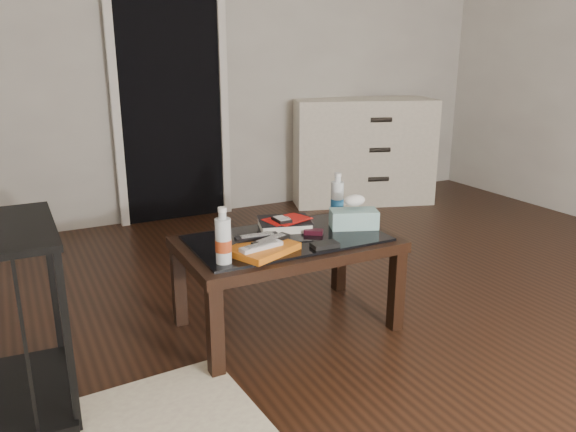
% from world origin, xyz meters
% --- Properties ---
extents(ground, '(5.00, 5.00, 0.00)m').
position_xyz_m(ground, '(0.00, 0.00, 0.00)').
color(ground, black).
rests_on(ground, ground).
extents(doorway, '(0.90, 0.08, 2.07)m').
position_xyz_m(doorway, '(-0.40, 2.47, 1.02)').
color(doorway, black).
rests_on(doorway, ground).
extents(coffee_table, '(1.00, 0.60, 0.46)m').
position_xyz_m(coffee_table, '(-0.45, 0.41, 0.40)').
color(coffee_table, black).
rests_on(coffee_table, ground).
extents(dresser, '(1.30, 0.85, 0.90)m').
position_xyz_m(dresser, '(1.21, 2.23, 0.45)').
color(dresser, beige).
rests_on(dresser, ground).
extents(magazines, '(0.34, 0.30, 0.03)m').
position_xyz_m(magazines, '(-0.63, 0.28, 0.48)').
color(magazines, '#D06513').
rests_on(magazines, coffee_table).
extents(remote_silver, '(0.21, 0.09, 0.02)m').
position_xyz_m(remote_silver, '(-0.65, 0.25, 0.50)').
color(remote_silver, silver).
rests_on(remote_silver, magazines).
extents(remote_black_front, '(0.20, 0.12, 0.02)m').
position_xyz_m(remote_black_front, '(-0.58, 0.30, 0.50)').
color(remote_black_front, black).
rests_on(remote_black_front, magazines).
extents(remote_black_back, '(0.20, 0.07, 0.02)m').
position_xyz_m(remote_black_back, '(-0.62, 0.37, 0.50)').
color(remote_black_back, black).
rests_on(remote_black_back, magazines).
extents(textbook, '(0.30, 0.26, 0.05)m').
position_xyz_m(textbook, '(-0.40, 0.53, 0.48)').
color(textbook, black).
rests_on(textbook, coffee_table).
extents(dvd_mailers, '(0.21, 0.16, 0.01)m').
position_xyz_m(dvd_mailers, '(-0.40, 0.53, 0.51)').
color(dvd_mailers, '#B40F0C').
rests_on(dvd_mailers, textbook).
extents(ipod, '(0.07, 0.11, 0.02)m').
position_xyz_m(ipod, '(-0.43, 0.50, 0.52)').
color(ipod, black).
rests_on(ipod, dvd_mailers).
extents(flip_phone, '(0.10, 0.09, 0.02)m').
position_xyz_m(flip_phone, '(-0.31, 0.39, 0.47)').
color(flip_phone, black).
rests_on(flip_phone, coffee_table).
extents(wallet, '(0.12, 0.08, 0.02)m').
position_xyz_m(wallet, '(-0.35, 0.21, 0.47)').
color(wallet, black).
rests_on(wallet, coffee_table).
extents(water_bottle_left, '(0.08, 0.08, 0.24)m').
position_xyz_m(water_bottle_left, '(-0.82, 0.24, 0.58)').
color(water_bottle_left, silver).
rests_on(water_bottle_left, coffee_table).
extents(water_bottle_right, '(0.07, 0.07, 0.24)m').
position_xyz_m(water_bottle_right, '(-0.06, 0.58, 0.58)').
color(water_bottle_right, silver).
rests_on(water_bottle_right, coffee_table).
extents(tissue_box, '(0.26, 0.20, 0.09)m').
position_xyz_m(tissue_box, '(-0.08, 0.39, 0.51)').
color(tissue_box, '#21747B').
rests_on(tissue_box, coffee_table).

